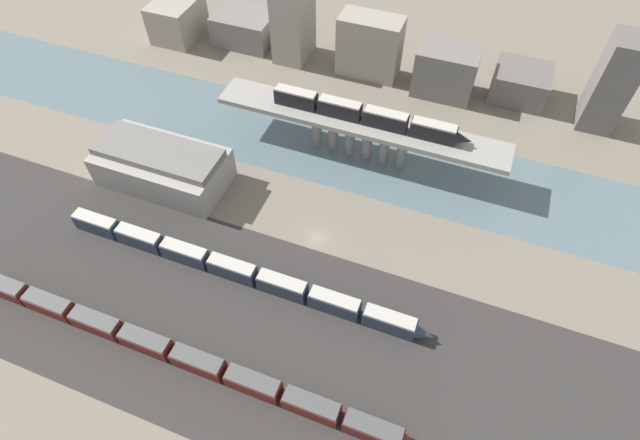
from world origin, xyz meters
The scene contains 15 objects.
ground_plane centered at (0.00, 0.00, 0.00)m, with size 400.00×400.00×0.00m, color #756B5B.
railbed_yard centered at (0.00, -24.00, 0.00)m, with size 280.00×42.00×0.01m, color #33302D.
river_water centered at (0.00, 27.48, 0.00)m, with size 320.00×25.44×0.01m, color slate.
bridge centered at (0.00, 27.48, 8.23)m, with size 68.41×9.10×10.39m.
train_on_bridge centered at (1.56, 27.48, 12.38)m, with size 45.81×2.90×4.05m.
train_yard_near centered at (-13.23, -33.63, 1.90)m, with size 86.99×3.14×3.86m.
train_yard_mid centered at (-11.24, -14.47, 2.06)m, with size 77.42×2.89×4.19m.
warehouse_building centered at (-38.86, 3.59, 4.55)m, with size 28.88×15.10×9.56m.
city_block_far_left centered at (-67.14, 57.74, 5.54)m, with size 12.17×15.59×11.08m, color gray.
city_block_left centered at (-46.84, 62.53, 4.38)m, with size 17.24×13.77×8.77m, color slate.
city_block_center centered at (-30.34, 60.52, 11.27)m, with size 8.82×12.51×22.53m, color gray.
city_block_right centered at (-7.66, 60.01, 8.32)m, with size 16.90×8.56×16.64m, color gray.
city_block_far_right centered at (13.89, 59.08, 6.48)m, with size 15.69×11.23×12.96m, color slate.
city_block_tall centered at (33.20, 64.12, 4.10)m, with size 14.31×13.09×8.20m, color #605B56.
city_block_low centered at (52.97, 60.26, 11.88)m, with size 8.30×10.21×23.76m, color #605B56.
Camera 1 is at (22.86, -58.46, 84.97)m, focal length 28.00 mm.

